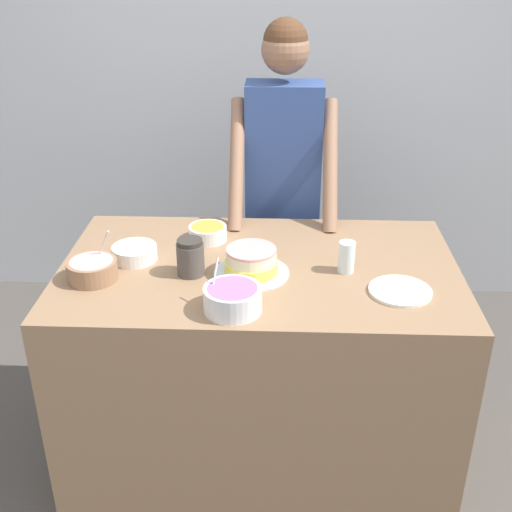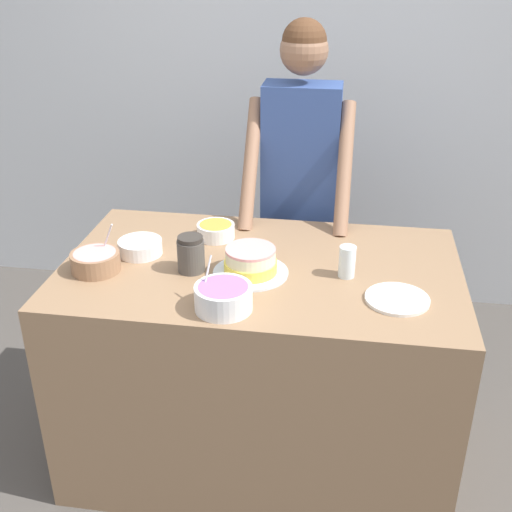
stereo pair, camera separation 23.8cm
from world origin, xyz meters
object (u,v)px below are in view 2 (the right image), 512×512
object	(u,v)px
ceramic_plate	(397,299)
cake	(251,263)
frosting_bowl_white	(140,246)
frosting_bowl_pink	(95,261)
person_baker	(300,168)
frosting_bowl_purple	(223,297)
frosting_bowl_orange	(216,230)
drinking_glass	(347,262)
stoneware_jar	(191,254)

from	to	relation	value
ceramic_plate	cake	bearing A→B (deg)	167.68
frosting_bowl_white	frosting_bowl_pink	bearing A→B (deg)	-126.96
person_baker	frosting_bowl_purple	bearing A→B (deg)	-99.42
frosting_bowl_orange	drinking_glass	distance (m)	0.60
frosting_bowl_purple	drinking_glass	size ratio (longest dim) A/B	1.63
ceramic_plate	stoneware_jar	size ratio (longest dim) A/B	1.59
stoneware_jar	ceramic_plate	bearing A→B (deg)	-8.24
cake	frosting_bowl_orange	xyz separation A→B (m)	(-0.19, 0.29, -0.01)
frosting_bowl_pink	drinking_glass	size ratio (longest dim) A/B	1.52
frosting_bowl_purple	person_baker	bearing A→B (deg)	80.58
drinking_glass	ceramic_plate	bearing A→B (deg)	-40.30
drinking_glass	cake	bearing A→B (deg)	-174.22
stoneware_jar	cake	bearing A→B (deg)	1.73
frosting_bowl_purple	stoneware_jar	size ratio (longest dim) A/B	1.40
frosting_bowl_purple	ceramic_plate	distance (m)	0.60
person_baker	ceramic_plate	xyz separation A→B (m)	(0.42, -0.84, -0.17)
frosting_bowl_orange	drinking_glass	world-z (taller)	drinking_glass
frosting_bowl_white	stoneware_jar	size ratio (longest dim) A/B	1.23
ceramic_plate	frosting_bowl_purple	bearing A→B (deg)	-166.07
frosting_bowl_orange	stoneware_jar	xyz separation A→B (m)	(-0.03, -0.30, 0.03)
cake	frosting_bowl_pink	distance (m)	0.58
cake	drinking_glass	distance (m)	0.36
frosting_bowl_orange	ceramic_plate	distance (m)	0.83
frosting_bowl_pink	ceramic_plate	size ratio (longest dim) A/B	0.82
frosting_bowl_white	frosting_bowl_purple	xyz separation A→B (m)	(0.41, -0.36, 0.02)
cake	frosting_bowl_purple	size ratio (longest dim) A/B	1.44
frosting_bowl_purple	drinking_glass	bearing A→B (deg)	36.32
frosting_bowl_purple	stoneware_jar	xyz separation A→B (m)	(-0.17, 0.25, 0.02)
ceramic_plate	stoneware_jar	world-z (taller)	stoneware_jar
frosting_bowl_orange	drinking_glass	xyz separation A→B (m)	(0.55, -0.26, 0.03)
cake	frosting_bowl_orange	world-z (taller)	cake
frosting_bowl_purple	drinking_glass	distance (m)	0.50
drinking_glass	ceramic_plate	xyz separation A→B (m)	(0.18, -0.15, -0.05)
frosting_bowl_white	cake	bearing A→B (deg)	-12.28
frosting_bowl_purple	ceramic_plate	size ratio (longest dim) A/B	0.88
person_baker	frosting_bowl_purple	xyz separation A→B (m)	(-0.16, -0.99, -0.12)
cake	frosting_bowl_purple	distance (m)	0.27
frosting_bowl_pink	frosting_bowl_purple	xyz separation A→B (m)	(0.53, -0.20, 0.01)
frosting_bowl_white	frosting_bowl_pink	world-z (taller)	frosting_bowl_pink
frosting_bowl_pink	frosting_bowl_purple	bearing A→B (deg)	-20.69
cake	ceramic_plate	xyz separation A→B (m)	(0.53, -0.12, -0.04)
person_baker	frosting_bowl_purple	size ratio (longest dim) A/B	8.83
cake	stoneware_jar	world-z (taller)	stoneware_jar
frosting_bowl_pink	frosting_bowl_purple	size ratio (longest dim) A/B	0.94
frosting_bowl_pink	person_baker	bearing A→B (deg)	48.72
cake	frosting_bowl_white	world-z (taller)	cake
frosting_bowl_orange	person_baker	bearing A→B (deg)	54.81
frosting_bowl_white	drinking_glass	bearing A→B (deg)	-4.50
person_baker	cake	size ratio (longest dim) A/B	6.15
stoneware_jar	frosting_bowl_orange	bearing A→B (deg)	84.15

